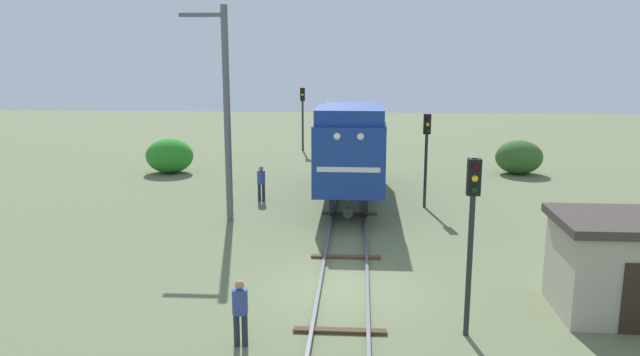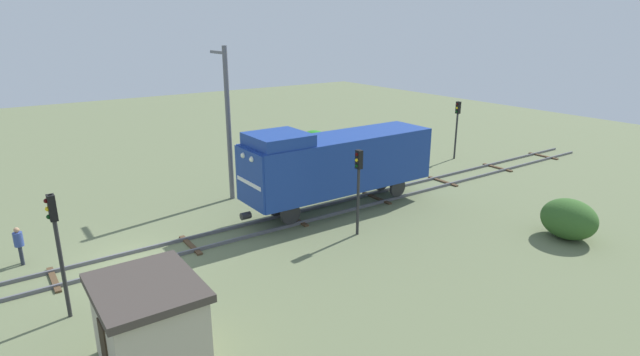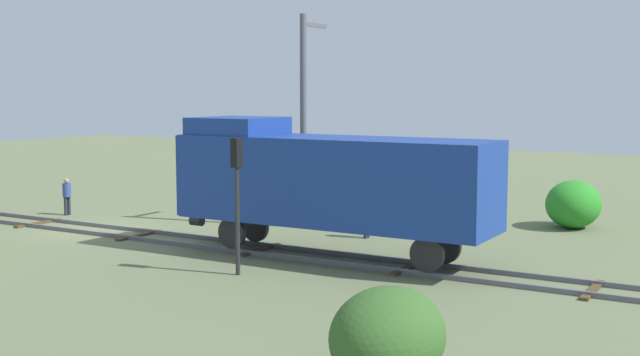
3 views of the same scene
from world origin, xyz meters
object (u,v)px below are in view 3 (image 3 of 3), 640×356
Objects in this scene: worker_by_signal at (367,213)px; worker_near_track at (67,194)px; catenary_mast at (304,116)px; locomotive at (327,178)px; traffic_signal_mid at (237,180)px.

worker_near_track is at bearing -125.63° from worker_by_signal.
worker_near_track is 0.19× the size of catenary_mast.
worker_near_track and worker_by_signal have the same top height.
locomotive is at bearing -34.15° from worker_by_signal.
traffic_signal_mid reaches higher than worker_by_signal.
worker_by_signal is at bearing -171.45° from locomotive.
traffic_signal_mid is at bearing 118.53° from worker_near_track.
catenary_mast is (-0.86, -3.36, 3.66)m from worker_by_signal.
worker_by_signal is 0.19× the size of catenary_mast.
catenary_mast is at bearing 154.65° from worker_near_track.
locomotive reaches higher than worker_by_signal.
locomotive is 6.82× the size of worker_by_signal.
locomotive is 6.82× the size of worker_near_track.
traffic_signal_mid is (3.40, -1.27, 0.19)m from locomotive.
catenary_mast is at bearing -141.70° from locomotive.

